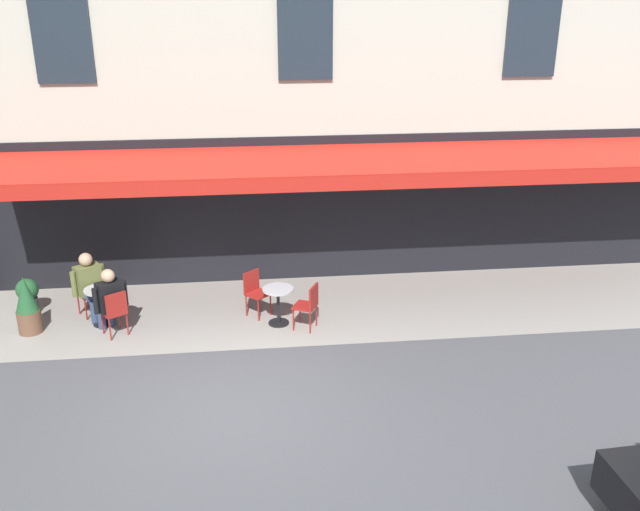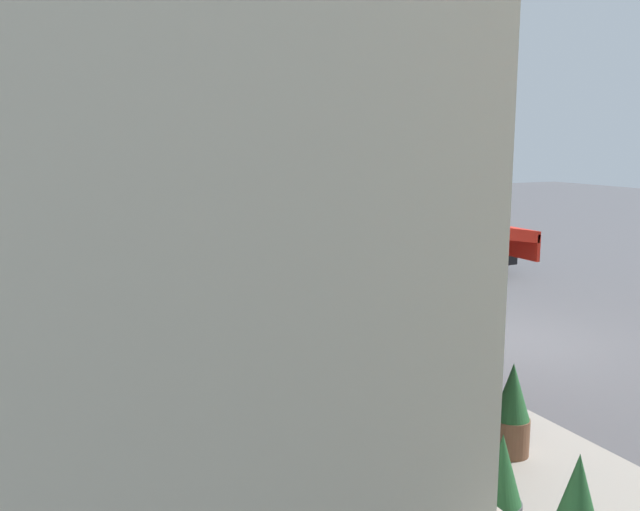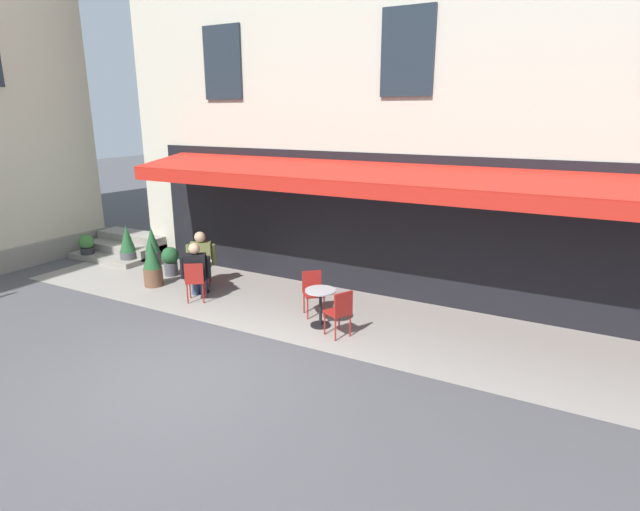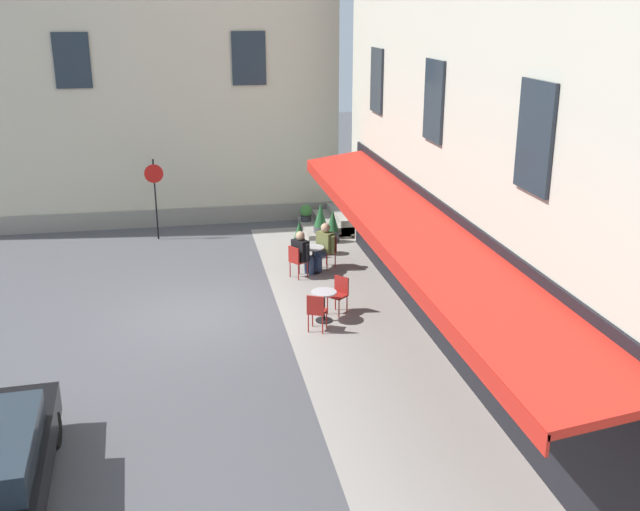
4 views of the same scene
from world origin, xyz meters
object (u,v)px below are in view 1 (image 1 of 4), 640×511
Objects in this scene: cafe_table_near_entrance at (101,301)px; potted_plant_under_sign at (27,306)px; seated_patron_in_black at (109,298)px; cafe_chair_red_kerbside at (309,303)px; potted_plant_by_steps at (28,295)px; cafe_chair_red_near_door at (115,310)px; cafe_chair_red_by_window at (87,288)px; cafe_table_mid_terrace at (278,301)px; cafe_chair_red_corner_right at (255,289)px; seated_companion_in_olive at (90,284)px.

potted_plant_under_sign reaches higher than cafe_table_near_entrance.
potted_plant_under_sign is (1.54, -0.17, -0.15)m from seated_patron_in_black.
cafe_chair_red_kerbside reaches higher than potted_plant_by_steps.
cafe_chair_red_by_window is (0.71, -1.04, 0.00)m from cafe_chair_red_near_door.
potted_plant_under_sign is (0.95, 0.70, 0.00)m from cafe_chair_red_by_window.
cafe_table_mid_terrace is 0.63m from cafe_chair_red_corner_right.
potted_plant_under_sign is at bearing -2.15° from cafe_table_mid_terrace.
seated_patron_in_black is (3.72, -0.29, 0.15)m from cafe_chair_red_kerbside.
cafe_chair_red_near_door is at bearing 124.36° from cafe_chair_red_by_window.
cafe_table_mid_terrace reaches higher than potted_plant_by_steps.
cafe_chair_red_by_window is at bearing -7.06° from cafe_chair_red_corner_right.
seated_patron_in_black is at bearing 123.38° from cafe_table_near_entrance.
cafe_chair_red_kerbside is 0.80× the size of potted_plant_under_sign.
cafe_table_mid_terrace is 0.63m from cafe_chair_red_kerbside.
cafe_chair_red_near_door is 0.26m from seated_patron_in_black.
cafe_table_near_entrance is 1.00× the size of cafe_table_mid_terrace.
cafe_chair_red_by_window reaches higher than cafe_table_near_entrance.
potted_plant_under_sign is 0.86m from potted_plant_by_steps.
cafe_table_near_entrance is at bearing 125.34° from seated_companion_in_olive.
seated_companion_in_olive is at bearing -55.84° from cafe_chair_red_near_door.
cafe_chair_red_near_door is at bearing 123.38° from cafe_table_near_entrance.
seated_patron_in_black reaches higher than cafe_chair_red_corner_right.
cafe_chair_red_corner_right is (0.43, -0.46, 0.06)m from cafe_table_mid_terrace.
cafe_chair_red_corner_right is at bearing -36.74° from cafe_chair_red_kerbside.
cafe_table_near_entrance is 0.47m from seated_companion_in_olive.
potted_plant_by_steps is (5.48, -1.27, -0.13)m from cafe_chair_red_kerbside.
cafe_chair_red_by_window is 0.27m from seated_companion_in_olive.
cafe_chair_red_kerbside is 5.63m from potted_plant_by_steps.
cafe_chair_red_corner_right is at bearing -46.90° from cafe_table_mid_terrace.
cafe_table_near_entrance is at bearing -6.02° from cafe_table_mid_terrace.
potted_plant_under_sign is (4.26, 0.29, 0.00)m from cafe_chair_red_corner_right.
cafe_table_near_entrance is 0.66× the size of potted_plant_under_sign.
cafe_chair_red_corner_right is (-2.95, -0.11, 0.06)m from cafe_table_near_entrance.
cafe_chair_red_by_window is 1.00× the size of cafe_chair_red_kerbside.
seated_patron_in_black is 1.15× the size of potted_plant_under_sign.
seated_companion_in_olive is at bearing -54.66° from cafe_table_near_entrance.
seated_companion_in_olive is at bearing -55.64° from seated_patron_in_black.
cafe_chair_red_near_door is 0.68× the size of seated_companion_in_olive.
cafe_table_mid_terrace is at bearing 177.85° from potted_plant_under_sign.
seated_patron_in_black is 1.76× the size of potted_plant_by_steps.
cafe_table_near_entrance is 0.56× the size of seated_companion_in_olive.
seated_companion_in_olive reaches higher than cafe_table_mid_terrace.
cafe_table_mid_terrace is 0.56× the size of seated_companion_in_olive.
cafe_table_near_entrance is 0.63m from cafe_chair_red_by_window.
potted_plant_by_steps is at bearing -11.38° from cafe_table_mid_terrace.
seated_companion_in_olive is (3.62, -0.70, 0.22)m from cafe_table_mid_terrace.
seated_patron_in_black is (2.72, 0.45, 0.15)m from cafe_chair_red_corner_right.
cafe_chair_red_kerbside is (-0.57, 0.28, 0.06)m from cafe_table_mid_terrace.
cafe_chair_red_near_door is at bearing 148.37° from potted_plant_by_steps.
potted_plant_by_steps is at bearing -29.05° from seated_patron_in_black.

